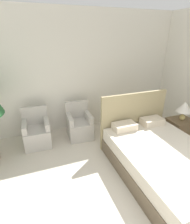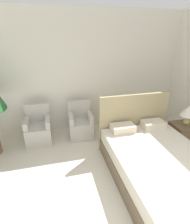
# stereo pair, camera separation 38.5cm
# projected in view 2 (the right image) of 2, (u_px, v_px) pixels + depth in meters

# --- Properties ---
(wall_back) EXTENTS (10.00, 0.06, 2.90)m
(wall_back) POSITION_uv_depth(u_px,v_px,m) (78.00, 73.00, 4.34)
(wall_back) COLOR silver
(wall_back) RESTS_ON ground_plane
(bed) EXTENTS (1.54, 2.22, 1.21)m
(bed) POSITION_uv_depth(u_px,v_px,m) (158.00, 164.00, 3.00)
(bed) COLOR brown
(bed) RESTS_ON ground_plane
(armchair_near_window_left) EXTENTS (0.57, 0.58, 0.85)m
(armchair_near_window_left) POSITION_uv_depth(u_px,v_px,m) (39.00, 130.00, 4.07)
(armchair_near_window_left) COLOR #B7B2A8
(armchair_near_window_left) RESTS_ON ground_plane
(armchair_near_window_right) EXTENTS (0.58, 0.60, 0.85)m
(armchair_near_window_right) POSITION_uv_depth(u_px,v_px,m) (81.00, 126.00, 4.29)
(armchair_near_window_right) COLOR #B7B2A8
(armchair_near_window_right) RESTS_ON ground_plane
(nightstand) EXTENTS (0.55, 0.46, 0.54)m
(nightstand) POSITION_uv_depth(u_px,v_px,m) (183.00, 135.00, 3.90)
(nightstand) COLOR brown
(nightstand) RESTS_ON ground_plane
(table_lamp) EXTENTS (0.34, 0.34, 0.44)m
(table_lamp) POSITION_uv_depth(u_px,v_px,m) (189.00, 111.00, 3.66)
(table_lamp) COLOR tan
(table_lamp) RESTS_ON nightstand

